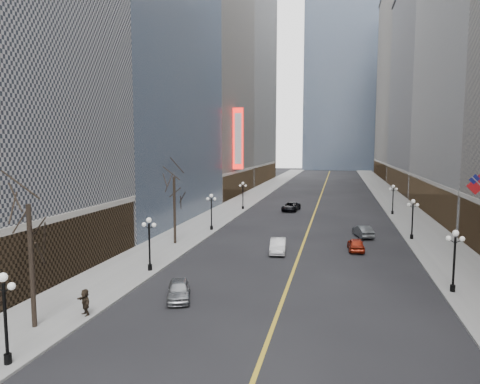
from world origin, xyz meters
The scene contains 24 objects.
sidewalk_east centered at (14.00, 70.00, 0.07)m, with size 6.00×230.00×0.15m, color gray.
sidewalk_west centered at (-14.00, 70.00, 0.07)m, with size 6.00×230.00×0.15m, color gray.
lane_line centered at (0.00, 80.00, 0.01)m, with size 0.25×200.00×0.02m, color gold.
bldg_east_c centered at (29.88, 106.00, 24.18)m, with size 26.60×40.60×48.80m.
bldg_east_d centered at (29.90, 149.00, 31.17)m, with size 26.60×46.60×62.80m.
bldg_west_c centered at (-29.88, 87.00, 25.19)m, with size 26.60×30.60×50.80m.
bldg_west_d centered at (-29.92, 121.00, 36.17)m, with size 26.60×38.60×72.80m.
cylindrical_tower centered at (-55.00, 175.00, 70.00)m, with size 28.00×28.00×140.00m, color gray.
streetlamp_east_1 centered at (11.80, 30.00, 2.90)m, with size 1.26×0.44×4.52m.
streetlamp_east_2 centered at (11.80, 48.00, 2.90)m, with size 1.26×0.44×4.52m.
streetlamp_east_3 centered at (11.80, 66.00, 2.90)m, with size 1.26×0.44×4.52m.
streetlamp_west_0 centered at (-11.80, 14.00, 2.90)m, with size 1.26×0.44×4.52m.
streetlamp_west_1 centered at (-11.80, 30.00, 2.90)m, with size 1.26×0.44×4.52m.
streetlamp_west_2 centered at (-11.80, 48.00, 2.90)m, with size 1.26×0.44×4.52m.
streetlamp_west_3 centered at (-11.80, 66.00, 2.90)m, with size 1.26×0.44×4.52m.
theatre_marquee centered at (-15.88, 80.00, 12.00)m, with size 2.00×0.55×12.00m.
tree_west_near centered at (-13.50, 18.00, 6.24)m, with size 3.60×3.60×7.92m.
tree_west_far centered at (-13.50, 40.00, 6.24)m, with size 3.60×3.60×7.92m.
car_nb_near centered at (-7.09, 24.50, 0.67)m, with size 1.57×3.91×1.33m, color gray.
car_nb_mid centered at (-2.15, 38.90, 0.71)m, with size 1.49×4.28×1.41m, color #BBBBBD.
car_nb_far centered at (-3.88, 66.71, 0.70)m, with size 2.34×5.06×1.41m, color black.
car_sb_mid centered at (5.47, 41.49, 0.66)m, with size 1.56×3.87×1.32m, color #9E2611.
car_sb_far centered at (6.50, 48.42, 0.68)m, with size 1.44×4.12×1.36m, color #4B4F52.
ped_west_far centered at (-11.60, 20.21, 0.98)m, with size 1.54×0.44×1.66m, color black.
Camera 1 is at (3.55, -2.60, 10.65)m, focal length 32.00 mm.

